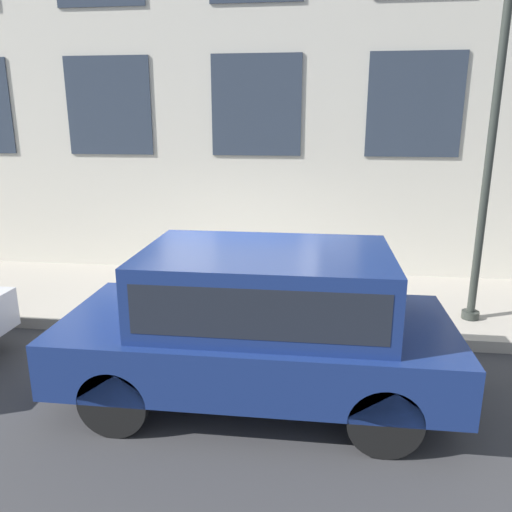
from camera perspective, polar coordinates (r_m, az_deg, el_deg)
ground_plane at (r=7.64m, az=-2.77°, el=-9.50°), size 80.00×80.00×0.00m
sidewalk at (r=8.99m, az=-1.15°, el=-4.96°), size 3.03×60.00×0.18m
building_facade at (r=10.12m, az=0.15°, el=21.05°), size 0.33×40.00×8.41m
fire_hydrant at (r=7.92m, az=1.43°, el=-4.47°), size 0.31×0.43×0.68m
person at (r=7.97m, az=-1.42°, el=-1.56°), size 0.29×0.19×1.19m
parked_truck_navy_near at (r=5.76m, az=0.59°, el=-6.78°), size 2.05×4.44×1.81m
street_lamp at (r=8.13m, az=26.44°, el=21.06°), size 0.36×0.36×6.65m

